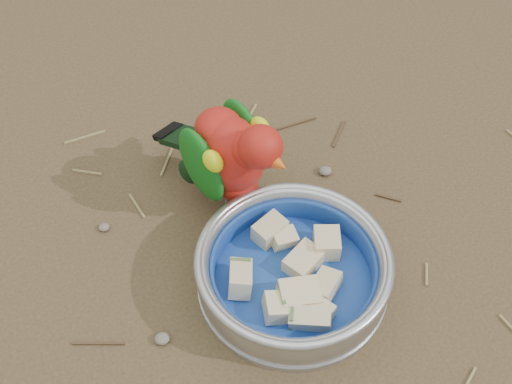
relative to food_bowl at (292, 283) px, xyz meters
name	(u,v)px	position (x,y,z in m)	size (l,w,h in m)	color
ground	(284,361)	(-0.04, -0.09, -0.01)	(60.00, 60.00, 0.00)	brown
food_bowl	(292,283)	(0.00, 0.00, 0.00)	(0.23, 0.23, 0.02)	#B2B2BA
bowl_wall	(293,269)	(0.00, 0.00, 0.03)	(0.23, 0.23, 0.04)	#B2B2BA
fruit_wedges	(293,272)	(0.00, 0.00, 0.02)	(0.14, 0.14, 0.03)	beige
lory_parrot	(231,162)	(-0.03, 0.15, 0.08)	(0.10, 0.21, 0.17)	#B01B13
ground_debris	(239,309)	(-0.07, -0.01, -0.01)	(0.90, 0.80, 0.01)	olive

